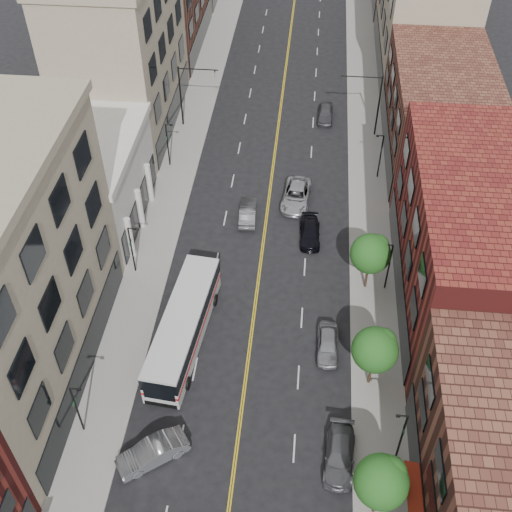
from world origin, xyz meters
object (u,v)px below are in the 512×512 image
(city_bus, at_px, (184,325))
(car_lane_behind, at_px, (248,212))
(car_lane_a, at_px, (310,233))
(car_parked_mid, at_px, (340,455))
(car_angle_b, at_px, (152,452))
(car_lane_b, at_px, (296,195))
(car_lane_c, at_px, (325,113))
(car_parked_far, at_px, (328,344))

(city_bus, distance_m, car_lane_behind, 15.99)
(car_lane_a, bearing_deg, car_parked_mid, -85.27)
(car_angle_b, distance_m, car_parked_mid, 12.74)
(car_lane_a, relative_size, car_lane_b, 0.79)
(car_lane_behind, bearing_deg, car_lane_c, -114.33)
(city_bus, distance_m, car_parked_far, 11.44)
(car_parked_mid, height_order, car_lane_b, car_lane_b)
(car_parked_far, relative_size, car_lane_behind, 0.96)
(car_lane_c, bearing_deg, car_lane_b, -98.04)
(car_parked_mid, bearing_deg, city_bus, 146.50)
(car_lane_behind, bearing_deg, car_lane_a, 155.66)
(car_angle_b, xyz_separation_m, car_lane_a, (9.89, 23.61, -0.16))
(city_bus, bearing_deg, car_angle_b, -86.39)
(car_lane_behind, bearing_deg, car_parked_mid, 106.36)
(car_parked_mid, xyz_separation_m, car_parked_far, (-0.94, 9.48, 0.02))
(city_bus, xyz_separation_m, car_parked_mid, (12.31, -9.30, -1.21))
(car_lane_b, bearing_deg, car_lane_a, -68.92)
(car_angle_b, xyz_separation_m, car_lane_c, (10.97, 44.61, -0.08))
(city_bus, bearing_deg, car_lane_b, 72.43)
(car_lane_behind, distance_m, car_lane_a, 6.53)
(city_bus, relative_size, car_parked_mid, 2.65)
(car_lane_a, height_order, car_lane_c, car_lane_c)
(car_parked_mid, distance_m, car_lane_b, 28.15)
(car_lane_behind, xyz_separation_m, car_lane_c, (7.17, 18.66, 0.00))
(car_parked_far, bearing_deg, car_parked_mid, -84.46)
(car_angle_b, bearing_deg, car_lane_behind, 136.35)
(city_bus, distance_m, car_angle_b, 10.44)
(car_angle_b, bearing_deg, car_lane_a, 121.95)
(car_lane_a, bearing_deg, car_parked_far, -84.24)
(car_lane_a, xyz_separation_m, car_lane_b, (-1.55, 5.28, 0.15))
(car_parked_mid, bearing_deg, car_lane_b, 102.44)
(car_parked_mid, relative_size, car_lane_a, 1.08)
(car_lane_a, bearing_deg, city_bus, -128.06)
(car_parked_mid, xyz_separation_m, car_lane_behind, (-8.89, 24.87, 0.03))
(car_parked_mid, bearing_deg, car_parked_far, 99.21)
(car_lane_behind, distance_m, car_lane_b, 5.41)
(car_parked_far, bearing_deg, car_lane_behind, 117.20)
(car_parked_far, bearing_deg, car_lane_b, 100.42)
(car_lane_a, bearing_deg, car_angle_b, -115.09)
(car_angle_b, height_order, car_parked_mid, car_angle_b)
(car_parked_far, bearing_deg, city_bus, -179.18)
(car_parked_mid, height_order, car_lane_c, car_lane_c)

